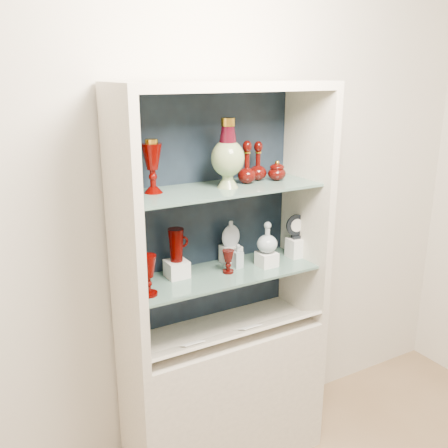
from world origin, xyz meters
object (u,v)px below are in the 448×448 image
enamel_urn (228,153)px  ruby_decanter_b (258,160)px  ruby_decanter_a (247,160)px  cobalt_goblet (134,275)px  ruby_goblet_small (228,262)px  lidded_bowl (277,170)px  clear_square_bottle (238,256)px  pedestal_lamp_left (126,171)px  clear_round_decanter (267,238)px  pedestal_lamp_right (152,166)px  ruby_pitcher (176,245)px  flat_flask (231,233)px  ruby_goblet_tall (148,275)px  cameo_medallion (296,226)px

enamel_urn → ruby_decanter_b: size_ratio=1.55×
ruby_decanter_a → ruby_decanter_b: (0.09, 0.04, -0.01)m
cobalt_goblet → ruby_goblet_small: (0.47, -0.01, -0.02)m
ruby_decanter_b → lidded_bowl: (0.08, -0.05, -0.05)m
lidded_bowl → clear_square_bottle: size_ratio=0.82×
pedestal_lamp_left → clear_square_bottle: bearing=-0.6°
lidded_bowl → clear_square_bottle: (-0.21, 0.01, -0.41)m
lidded_bowl → clear_round_decanter: 0.34m
ruby_decanter_b → clear_round_decanter: bearing=-86.2°
ruby_decanter_a → lidded_bowl: 0.18m
ruby_goblet_small → clear_round_decanter: (0.21, -0.02, 0.09)m
ruby_decanter_a → cobalt_goblet: bearing=-177.9°
pedestal_lamp_right → ruby_pitcher: 0.39m
ruby_decanter_b → lidded_bowl: bearing=-30.4°
cobalt_goblet → clear_round_decanter: bearing=-2.6°
ruby_decanter_a → pedestal_lamp_right: bearing=175.2°
pedestal_lamp_left → ruby_goblet_small: pedestal_lamp_left is taller
ruby_decanter_a → flat_flask: ruby_decanter_a is taller
lidded_bowl → ruby_goblet_tall: 0.81m
ruby_goblet_tall → ruby_pitcher: ruby_pitcher is taller
ruby_decanter_a → ruby_pitcher: ruby_decanter_a is taller
cobalt_goblet → ruby_goblet_tall: ruby_goblet_tall is taller
ruby_goblet_tall → cameo_medallion: (0.84, 0.07, 0.08)m
ruby_pitcher → ruby_decanter_b: bearing=-6.1°
ruby_decanter_b → enamel_urn: bearing=-162.5°
ruby_goblet_tall → ruby_pitcher: (0.19, 0.13, 0.07)m
enamel_urn → cameo_medallion: bearing=1.5°
enamel_urn → ruby_goblet_small: (0.00, -0.01, -0.52)m
pedestal_lamp_right → ruby_decanter_a: pedestal_lamp_right is taller
enamel_urn → ruby_decanter_a: enamel_urn is taller
cobalt_goblet → clear_round_decanter: 0.68m
pedestal_lamp_right → enamel_urn: bearing=-11.3°
ruby_goblet_tall → ruby_goblet_small: ruby_goblet_tall is taller
pedestal_lamp_left → clear_round_decanter: size_ratio=1.53×
enamel_urn → flat_flask: enamel_urn is taller
ruby_decanter_b → ruby_goblet_tall: bearing=-169.1°
ruby_decanter_b → pedestal_lamp_left: bearing=-177.4°
lidded_bowl → flat_flask: bearing=157.9°
ruby_decanter_a → clear_square_bottle: bearing=-178.8°
enamel_urn → clear_round_decanter: bearing=-6.0°
enamel_urn → clear_square_bottle: enamel_urn is taller
cobalt_goblet → ruby_pitcher: ruby_pitcher is taller
ruby_pitcher → ruby_goblet_small: bearing=-23.1°
ruby_decanter_a → ruby_pitcher: size_ratio=1.45×
ruby_goblet_small → clear_round_decanter: clear_round_decanter is taller
enamel_urn → cobalt_goblet: enamel_urn is taller
ruby_goblet_tall → clear_square_bottle: (0.50, 0.09, -0.03)m
pedestal_lamp_right → cobalt_goblet: size_ratio=1.47×
enamel_urn → cameo_medallion: size_ratio=2.34×
lidded_bowl → cobalt_goblet: bearing=-179.3°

